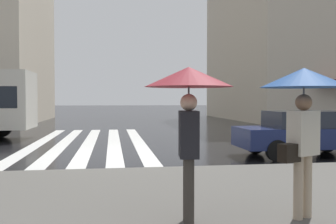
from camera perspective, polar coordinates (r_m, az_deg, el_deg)
name	(u,v)px	position (r m, az deg, el deg)	size (l,w,h in m)	color
ground_plane	(121,156)	(12.10, -7.12, -6.51)	(220.00, 220.00, 0.00)	black
zebra_crossing	(90,142)	(16.09, -11.67, -4.44)	(13.00, 4.50, 0.01)	silver
car_navy	(305,132)	(12.50, 19.86, -2.85)	(1.85, 4.10, 1.41)	navy
pedestrian_with_floral_umbrella	(303,94)	(5.42, 19.63, 2.60)	(1.16, 1.16, 2.03)	beige
pedestrian_far_down_pavement	(189,93)	(4.91, 3.12, 2.89)	(1.14, 1.14, 2.03)	black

